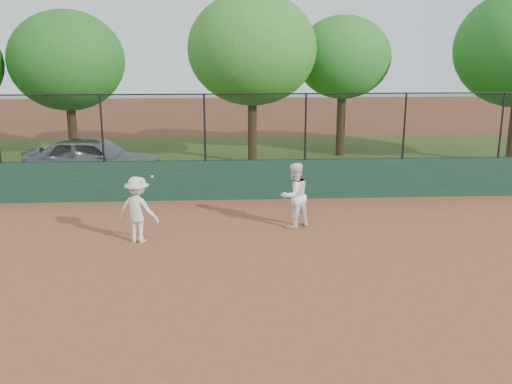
{
  "coord_description": "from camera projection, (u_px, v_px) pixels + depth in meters",
  "views": [
    {
      "loc": [
        0.05,
        -10.81,
        4.59
      ],
      "look_at": [
        0.8,
        2.2,
        1.2
      ],
      "focal_mm": 40.0,
      "sensor_mm": 36.0,
      "label": 1
    }
  ],
  "objects": [
    {
      "name": "ground",
      "position": [
        223.0,
        277.0,
        11.6
      ],
      "size": [
        80.0,
        80.0,
        0.0
      ],
      "primitive_type": "plane",
      "color": "#974F30",
      "rests_on": "ground"
    },
    {
      "name": "grass_strip",
      "position": [
        223.0,
        160.0,
        23.19
      ],
      "size": [
        36.0,
        12.0,
        0.01
      ],
      "primitive_type": "cube",
      "color": "#37561B",
      "rests_on": "ground"
    },
    {
      "name": "fence_assembly",
      "position": [
        221.0,
        126.0,
        16.83
      ],
      "size": [
        26.0,
        0.06,
        2.0
      ],
      "color": "black",
      "rests_on": "back_wall"
    },
    {
      "name": "tree_3",
      "position": [
        343.0,
        58.0,
        23.34
      ],
      "size": [
        3.9,
        3.55,
        5.75
      ],
      "color": "#3F2915",
      "rests_on": "ground"
    },
    {
      "name": "player_main",
      "position": [
        138.0,
        210.0,
        13.47
      ],
      "size": [
        1.17,
        0.93,
        1.71
      ],
      "color": "beige",
      "rests_on": "ground"
    },
    {
      "name": "tree_1",
      "position": [
        67.0,
        61.0,
        22.37
      ],
      "size": [
        4.52,
        4.11,
        5.92
      ],
      "color": "#422C17",
      "rests_on": "ground"
    },
    {
      "name": "back_wall",
      "position": [
        222.0,
        180.0,
        17.25
      ],
      "size": [
        26.0,
        0.2,
        1.2
      ],
      "primitive_type": "cube",
      "color": "#1B3D2A",
      "rests_on": "ground"
    },
    {
      "name": "player_second",
      "position": [
        294.0,
        195.0,
        14.55
      ],
      "size": [
        1.04,
        0.98,
        1.69
      ],
      "primitive_type": "imported",
      "rotation": [
        0.0,
        0.0,
        3.7
      ],
      "color": "white",
      "rests_on": "ground"
    },
    {
      "name": "parked_car",
      "position": [
        94.0,
        159.0,
        19.47
      ],
      "size": [
        4.8,
        2.36,
        1.57
      ],
      "primitive_type": "imported",
      "rotation": [
        0.0,
        0.0,
        1.46
      ],
      "color": "#9FA3A8",
      "rests_on": "ground"
    },
    {
      "name": "tree_2",
      "position": [
        252.0,
        49.0,
        21.54
      ],
      "size": [
        4.91,
        4.47,
        6.53
      ],
      "color": "#4A311A",
      "rests_on": "ground"
    }
  ]
}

